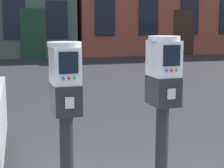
% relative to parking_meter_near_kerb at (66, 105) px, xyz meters
% --- Properties ---
extents(parking_meter_near_kerb, '(0.23, 0.26, 1.30)m').
position_rel_parking_meter_near_kerb_xyz_m(parking_meter_near_kerb, '(0.00, 0.00, 0.00)').
color(parking_meter_near_kerb, black).
rests_on(parking_meter_near_kerb, sidewalk_slab).
extents(parking_meter_twin_adjacent, '(0.23, 0.26, 1.33)m').
position_rel_parking_meter_near_kerb_xyz_m(parking_meter_twin_adjacent, '(0.67, 0.00, 0.02)').
color(parking_meter_twin_adjacent, black).
rests_on(parking_meter_twin_adjacent, sidewalk_slab).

